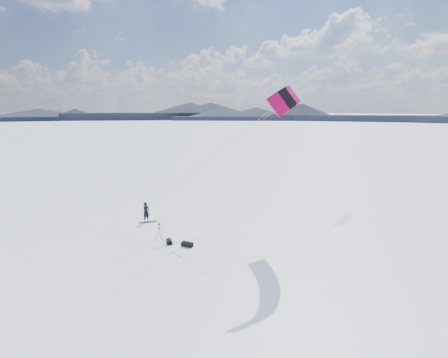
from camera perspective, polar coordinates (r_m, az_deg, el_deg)
The scene contains 9 objects.
ground at distance 27.60m, azimuth -11.95°, elevation -9.69°, with size 1800.00×1800.00×0.00m, color white.
horizon_hills at distance 26.51m, azimuth -12.28°, elevation -2.54°, with size 704.47×706.88×8.71m.
snow_tracks at distance 27.77m, azimuth -13.45°, elevation -9.61°, with size 14.76×10.25×0.01m.
snowkiter at distance 30.94m, azimuth -13.43°, elevation -7.34°, with size 0.68×0.45×1.87m, color black.
snowboard at distance 30.78m, azimuth -13.26°, elevation -7.39°, with size 1.62×0.30×0.04m, color maroon.
tripod at distance 26.13m, azimuth -11.32°, elevation -8.73°, with size 0.61×0.70×1.45m.
gear_bag_a at distance 25.09m, azimuth -6.49°, elevation -11.35°, with size 0.90×0.48×0.39m.
gear_bag_b at distance 25.81m, azimuth -9.63°, elevation -10.80°, with size 0.82×0.80×0.35m.
power_kite at distance 26.15m, azimuth 11.04°, elevation 13.52°, with size 13.28×6.98×10.53m.
Camera 1 is at (17.26, -19.01, 10.12)m, focal length 26.00 mm.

